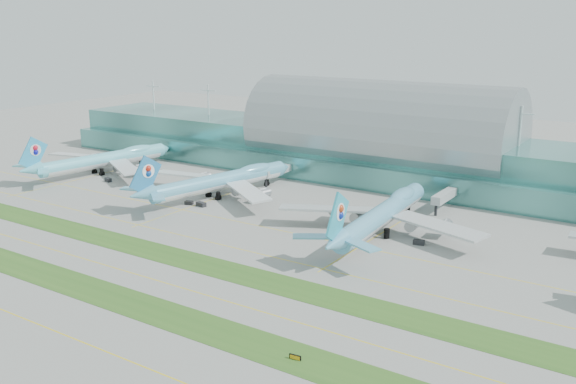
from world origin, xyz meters
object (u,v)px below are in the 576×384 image
Objects in this scene: airliner_a at (106,159)px; taxiway_sign_east at (295,357)px; terminal at (379,145)px; airliner_c at (383,213)px; airliner_b at (222,180)px.

taxiway_sign_east is at bearing -21.53° from airliner_a.
terminal is 4.19× the size of airliner_c.
airliner_c is 88.25m from taxiway_sign_east.
taxiway_sign_east is at bearing -70.05° from terminal.
terminal reaches higher than airliner_b.
terminal is at bearing 103.68° from taxiway_sign_east.
airliner_a is 28.88× the size of taxiway_sign_east.
terminal is at bearing 72.41° from airliner_b.
airliner_c is (73.61, -6.70, 0.20)m from airliner_b.
airliner_c reaches higher than airliner_a.
airliner_a is 190.82m from taxiway_sign_east.
airliner_a is 1.00× the size of airliner_b.
airliner_c is (144.66, -9.35, 0.28)m from airliner_a.
terminal reaches higher than airliner_a.
terminal is 4.37× the size of airliner_a.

